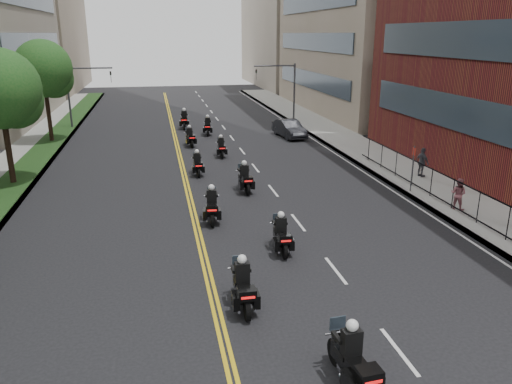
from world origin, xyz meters
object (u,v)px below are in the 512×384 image
motorcycle_6 (198,165)px  motorcycle_9 (208,127)px  motorcycle_1 (353,363)px  parked_sedan (289,129)px  motorcycle_7 (221,148)px  motorcycle_5 (245,179)px  motorcycle_2 (243,288)px  motorcycle_3 (281,236)px  pedestrian_c (422,162)px  pedestrian_b (458,194)px  motorcycle_10 (184,120)px  motorcycle_8 (190,138)px  motorcycle_4 (212,207)px

motorcycle_6 → motorcycle_9: (2.00, 12.64, 0.05)m
motorcycle_1 → parked_sedan: 31.20m
motorcycle_7 → motorcycle_5: bearing=-86.7°
motorcycle_2 → motorcycle_1: bearing=-64.6°
motorcycle_3 → motorcycle_5: size_ratio=0.95×
motorcycle_7 → parked_sedan: (6.54, 5.77, 0.11)m
motorcycle_6 → pedestrian_c: (13.03, -3.60, 0.41)m
pedestrian_c → pedestrian_b: bearing=154.0°
motorcycle_2 → motorcycle_9: bearing=86.8°
parked_sedan → motorcycle_2: bearing=-116.0°
motorcycle_2 → motorcycle_10: 32.07m
motorcycle_6 → motorcycle_8: (0.16, 8.35, 0.03)m
motorcycle_5 → motorcycle_2: bearing=-102.0°
motorcycle_5 → motorcycle_9: size_ratio=1.01×
parked_sedan → pedestrian_b: bearing=-88.6°
motorcycle_7 → motorcycle_1: bearing=-88.2°
motorcycle_4 → motorcycle_8: (0.21, 16.49, -0.04)m
motorcycle_10 → pedestrian_c: (12.81, -19.68, 0.29)m
motorcycle_9 → motorcycle_10: bearing=124.8°
motorcycle_2 → parked_sedan: (8.59, 26.23, 0.03)m
motorcycle_6 → motorcycle_2: bearing=-90.5°
motorcycle_1 → motorcycle_2: motorcycle_1 is taller
motorcycle_1 → parked_sedan: motorcycle_1 is taller
motorcycle_4 → motorcycle_5: size_ratio=1.01×
motorcycle_6 → motorcycle_8: size_ratio=0.95×
motorcycle_2 → motorcycle_5: motorcycle_2 is taller
motorcycle_4 → parked_sedan: (8.66, 18.40, 0.04)m
pedestrian_c → motorcycle_4: bearing=95.3°
motorcycle_6 → motorcycle_8: bearing=88.3°
pedestrian_c → motorcycle_6: bearing=60.7°
pedestrian_b → pedestrian_c: pedestrian_c is taller
motorcycle_2 → motorcycle_3: motorcycle_2 is taller
motorcycle_5 → motorcycle_7: motorcycle_5 is taller
motorcycle_4 → motorcycle_8: motorcycle_4 is taller
motorcycle_6 → parked_sedan: motorcycle_6 is taller
motorcycle_8 → motorcycle_2: bearing=-96.8°
motorcycle_1 → motorcycle_9: size_ratio=1.06×
parked_sedan → pedestrian_c: size_ratio=2.51×
motorcycle_7 → motorcycle_10: size_ratio=0.83×
parked_sedan → pedestrian_b: size_ratio=2.84×
motorcycle_2 → motorcycle_9: 28.69m
motorcycle_7 → pedestrian_b: bearing=-52.6°
motorcycle_9 → parked_sedan: 7.03m
motorcycle_3 → motorcycle_9: motorcycle_9 is taller
motorcycle_4 → motorcycle_9: size_ratio=1.02×
motorcycle_9 → pedestrian_b: bearing=-58.3°
motorcycle_3 → motorcycle_6: (-2.27, 12.04, -0.03)m
motorcycle_3 → motorcycle_6: motorcycle_3 is taller
pedestrian_b → pedestrian_c: size_ratio=0.89×
motorcycle_7 → pedestrian_b: pedestrian_b is taller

